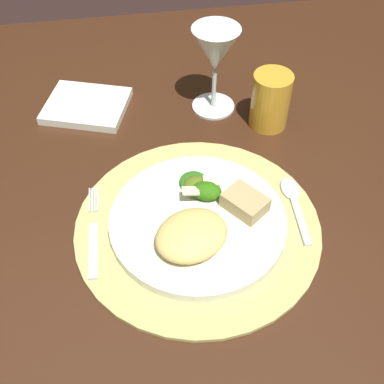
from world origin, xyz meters
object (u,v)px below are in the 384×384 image
at_px(dining_table, 147,237).
at_px(napkin, 87,106).
at_px(amber_tumbler, 270,100).
at_px(dinner_plate, 198,221).
at_px(fork, 93,235).
at_px(spoon, 293,198).
at_px(wine_glass, 215,53).

distance_m(dining_table, napkin, 0.26).
relative_size(napkin, amber_tumbler, 1.44).
relative_size(dinner_plate, napkin, 1.78).
bearing_deg(fork, dinner_plate, -1.24).
xyz_separation_m(dinner_plate, fork, (-0.14, 0.00, -0.01)).
xyz_separation_m(spoon, wine_glass, (-0.07, 0.24, 0.10)).
height_order(dinner_plate, spoon, dinner_plate).
height_order(dining_table, dinner_plate, dinner_plate).
distance_m(dining_table, amber_tumbler, 0.31).
distance_m(wine_glass, amber_tumbler, 0.12).
distance_m(dinner_plate, spoon, 0.15).
xyz_separation_m(wine_glass, amber_tumbler, (0.08, -0.06, -0.06)).
bearing_deg(dinner_plate, spoon, 9.84).
bearing_deg(napkin, dining_table, -68.83).
height_order(fork, wine_glass, wine_glass).
bearing_deg(napkin, fork, -89.16).
xyz_separation_m(dinner_plate, napkin, (-0.15, 0.30, -0.01)).
height_order(spoon, napkin, napkin).
xyz_separation_m(dining_table, dinner_plate, (0.07, -0.09, 0.15)).
bearing_deg(wine_glass, napkin, 172.13).
bearing_deg(dining_table, amber_tumbler, 25.88).
height_order(fork, spoon, spoon).
xyz_separation_m(fork, wine_glass, (0.22, 0.26, 0.10)).
relative_size(dinner_plate, spoon, 1.93).
bearing_deg(dining_table, spoon, -17.65).
height_order(napkin, amber_tumbler, amber_tumbler).
relative_size(spoon, wine_glass, 0.84).
height_order(spoon, amber_tumbler, amber_tumbler).
distance_m(dining_table, fork, 0.18).
bearing_deg(fork, napkin, 90.84).
xyz_separation_m(dining_table, spoon, (0.22, -0.07, 0.14)).
relative_size(fork, wine_glass, 1.04).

